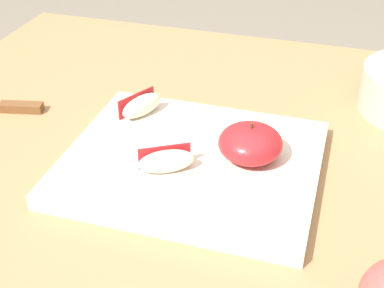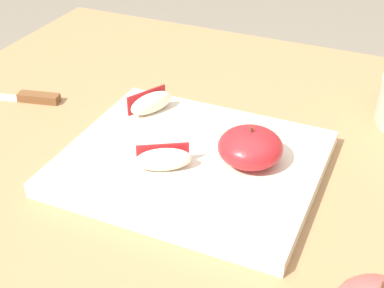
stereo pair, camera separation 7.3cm
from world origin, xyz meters
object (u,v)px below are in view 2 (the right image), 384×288
object	(u,v)px
apple_wedge_middle	(163,159)
paring_knife	(31,97)
apple_half_skin_up	(250,147)
cutting_board	(192,163)
apple_wedge_near_knife	(151,103)

from	to	relation	value
apple_wedge_middle	paring_knife	size ratio (longest dim) A/B	0.47
apple_half_skin_up	apple_wedge_middle	distance (m)	0.12
cutting_board	paring_knife	xyz separation A→B (m)	(-0.33, 0.07, -0.00)
apple_half_skin_up	paring_knife	xyz separation A→B (m)	(-0.40, 0.05, -0.04)
apple_half_skin_up	paring_knife	distance (m)	0.41
apple_wedge_middle	paring_knife	xyz separation A→B (m)	(-0.30, 0.11, -0.03)
apple_half_skin_up	apple_wedge_middle	bearing A→B (deg)	-147.81
apple_wedge_near_knife	apple_half_skin_up	bearing A→B (deg)	-19.75
apple_half_skin_up	cutting_board	bearing A→B (deg)	-165.83
apple_wedge_near_knife	paring_knife	world-z (taller)	apple_wedge_near_knife
cutting_board	apple_half_skin_up	world-z (taller)	apple_half_skin_up
apple_wedge_near_knife	paring_knife	distance (m)	0.22
apple_wedge_near_knife	paring_knife	bearing A→B (deg)	-176.10
apple_wedge_near_knife	apple_wedge_middle	bearing A→B (deg)	-56.42
apple_wedge_middle	apple_half_skin_up	bearing A→B (deg)	32.19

